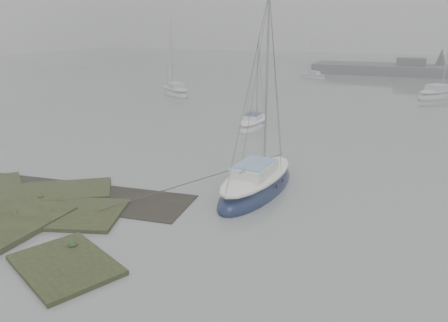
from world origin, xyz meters
TOP-DOWN VIEW (x-y plane):
  - ground at (0.00, 30.00)m, footprint 160.00×160.00m
  - sailboat_main at (3.98, 8.01)m, footprint 2.74×6.76m
  - sailboat_white at (-0.30, 20.16)m, footprint 1.62×4.83m
  - sailboat_far_a at (-13.12, 31.60)m, footprint 5.76×5.43m
  - sailboat_far_b at (12.79, 40.11)m, footprint 5.12×6.50m
  - sailboat_far_c at (-2.52, 52.28)m, footprint 4.59×3.58m

SIDE VIEW (x-z plane):
  - ground at x=0.00m, z-range 0.00..0.00m
  - sailboat_far_c at x=-2.52m, z-range -2.96..3.35m
  - sailboat_white at x=-0.30m, z-range -3.19..3.62m
  - sailboat_far_a at x=-13.12m, z-range -3.95..4.47m
  - sailboat_far_b at x=12.79m, z-range -4.21..4.76m
  - sailboat_main at x=3.98m, z-range -4.36..4.94m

